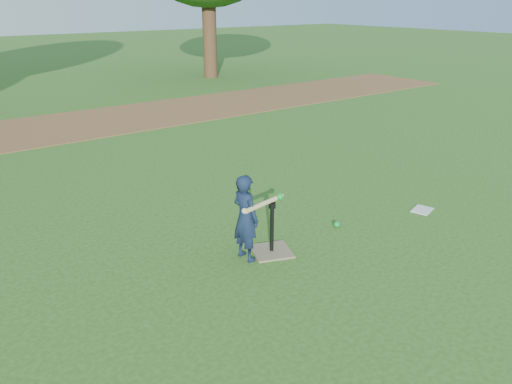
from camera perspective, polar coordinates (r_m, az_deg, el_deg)
ground at (r=5.97m, az=3.07°, el=-6.01°), size 80.00×80.00×0.00m
dirt_strip at (r=12.35m, az=-19.94°, el=7.24°), size 24.00×3.00×0.01m
child at (r=5.45m, az=-1.21°, el=-2.97°), size 0.27×0.38×0.99m
wiffle_ball_ground at (r=6.45m, az=9.22°, el=-3.68°), size 0.08×0.08×0.08m
clipboard at (r=7.25m, az=18.46°, el=-1.96°), size 0.35×0.31×0.01m
batting_tee at (r=5.74m, az=1.80°, el=-5.90°), size 0.56×0.56×0.61m
swing_action at (r=5.44m, az=1.15°, el=-1.22°), size 0.63×0.17×0.09m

